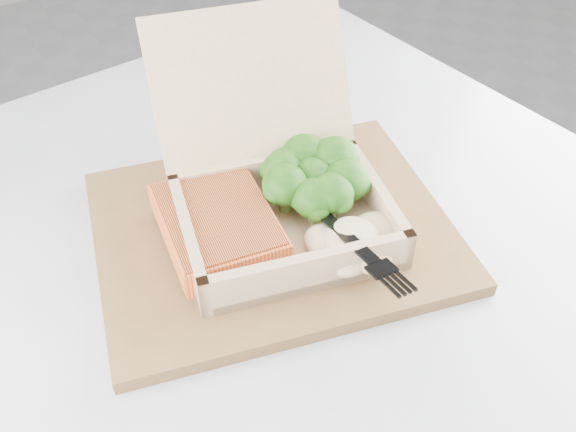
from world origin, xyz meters
TOP-DOWN VIEW (x-y plane):
  - floor at (0.00, 0.00)m, footprint 4.00×4.00m
  - cafe_table at (-0.31, -0.53)m, footprint 0.98×0.98m
  - serving_tray at (-0.27, -0.49)m, footprint 0.39×0.34m
  - takeout_container at (-0.26, -0.47)m, footprint 0.24×0.26m
  - salmon_fillet at (-0.33, -0.49)m, footprint 0.11×0.14m
  - broccoli_pile at (-0.22, -0.49)m, footprint 0.11×0.11m
  - mashed_potatoes at (-0.23, -0.57)m, footprint 0.09×0.08m
  - plastic_fork at (-0.24, -0.54)m, footprint 0.02×0.16m
  - receipt at (-0.26, -0.29)m, footprint 0.11×0.16m

SIDE VIEW (x-z plane):
  - floor at x=0.00m, z-range 0.00..0.00m
  - cafe_table at x=-0.31m, z-range 0.18..0.94m
  - receipt at x=-0.26m, z-range 0.75..0.75m
  - serving_tray at x=-0.27m, z-range 0.75..0.77m
  - salmon_fillet at x=-0.33m, z-range 0.78..0.81m
  - mashed_potatoes at x=-0.23m, z-range 0.78..0.81m
  - broccoli_pile at x=-0.22m, z-range 0.78..0.82m
  - plastic_fork at x=-0.24m, z-range 0.79..0.81m
  - takeout_container at x=-0.26m, z-range 0.73..0.90m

